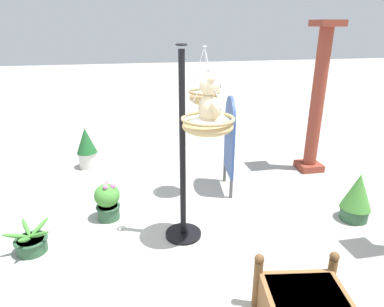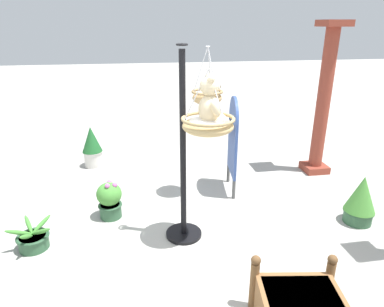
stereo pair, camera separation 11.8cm
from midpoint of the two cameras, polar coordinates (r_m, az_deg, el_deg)
The scene contains 11 objects.
ground_plane at distance 4.22m, azimuth -2.41°, elevation -14.73°, with size 40.00×40.00×0.00m, color #ADAAA3.
display_pole_central at distance 4.00m, azimuth -2.38°, elevation -5.34°, with size 0.44×0.44×2.27m.
hanging_basket_with_teddy at distance 3.63m, azimuth 1.73°, elevation 4.87°, with size 0.57×0.57×0.69m.
teddy_bear at distance 3.58m, azimuth 2.15°, elevation 8.40°, with size 0.36×0.32×0.53m.
hanging_basket_left_high at distance 4.75m, azimuth 1.31°, elevation 9.51°, with size 0.43×0.43×0.78m.
greenhouse_pillar_right at distance 6.13m, azimuth 19.65°, elevation 7.94°, with size 0.42×0.42×2.51m.
potted_plant_fern_front at distance 4.70m, azimuth -14.63°, elevation -7.69°, with size 0.33×0.33×0.54m.
potted_plant_tall_leafy at distance 6.40m, azimuth -17.70°, elevation 0.97°, with size 0.36×0.36×0.75m.
potted_plant_bushy_green at distance 4.97m, azimuth 25.23°, elevation -6.62°, with size 0.39×0.39×0.66m.
potted_plant_conical_shrub at distance 4.45m, azimuth -25.99°, elevation -13.21°, with size 0.52×0.53×0.34m.
display_sign_board at distance 5.13m, azimuth 5.64°, elevation 2.88°, with size 0.66×0.12×1.48m.
Camera 1 is at (3.38, -0.57, 2.46)m, focal length 31.93 mm.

